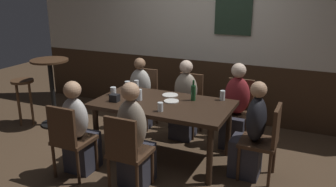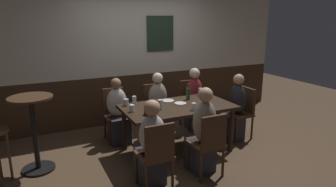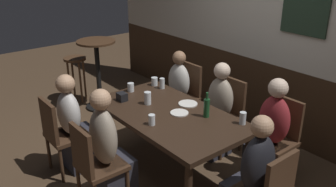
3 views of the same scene
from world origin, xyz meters
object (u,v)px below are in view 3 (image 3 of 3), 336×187
Objects in this scene: tumbler_short at (243,119)px; side_bar_table at (98,69)px; person_mid_near at (109,156)px; chair_left_far at (185,93)px; person_right_far at (269,140)px; bar_stool at (76,67)px; plate_white_small at (179,113)px; dining_table at (169,119)px; pint_glass_pale at (162,84)px; pint_glass_stout at (152,120)px; person_left_near at (75,130)px; plate_white_large at (188,104)px; chair_mid_near at (94,163)px; person_left_far at (176,98)px; beer_glass_half at (154,82)px; chair_left_near at (60,132)px; condiment_caddy at (122,97)px; beer_bottle_green at (207,107)px; chair_right_far at (279,135)px; pint_glass_amber at (148,99)px; person_mid_far at (217,117)px; chair_mid_far at (226,111)px; person_head_east at (251,185)px.

side_bar_table is (-2.67, -0.11, -0.18)m from tumbler_short.
chair_left_far is at bearing 114.83° from person_mid_near.
bar_stool is (-3.22, -0.59, 0.08)m from person_right_far.
person_mid_near reaches higher than plate_white_small.
dining_table is at bearing -2.96° from bar_stool.
pint_glass_stout is at bearing -43.91° from pint_glass_pale.
person_left_near reaches higher than plate_white_large.
person_left_far is at bearing 114.88° from chair_mid_near.
chair_mid_near is 1.45m from beer_glass_half.
person_left_far is at bearing -179.90° from person_right_far.
chair_left_near is 2.01m from bar_stool.
person_left_far is 5.28× the size of plate_white_large.
condiment_caddy is at bearing -89.00° from pint_glass_pale.
beer_bottle_green is 2.80m from bar_stool.
chair_right_far is 0.58m from tumbler_short.
pint_glass_stout is 0.57m from beer_bottle_green.
chair_left_far is 1.07m from pint_glass_amber.
chair_left_far is 6.88× the size of pint_glass_pale.
pint_glass_amber is 0.44m from plate_white_large.
condiment_caddy is (-0.67, 0.09, -0.00)m from pint_glass_stout.
beer_glass_half is at bearing -178.11° from tumbler_short.
beer_glass_half is 0.39× the size of beer_bottle_green.
side_bar_table is 1.46× the size of bar_stool.
beer_glass_half is at bearing 123.61° from person_mid_near.
person_mid_far reaches higher than person_left_far.
person_left_near reaches higher than bar_stool.
chair_left_near is 0.78× the size of person_mid_far.
chair_mid_far is at bearing 67.19° from chair_left_near.
person_left_far reaches higher than plate_white_small.
beer_bottle_green is (1.05, 1.11, 0.35)m from chair_left_near.
beer_bottle_green is at bearing -6.53° from beer_glass_half.
person_left_far is at bearing 166.75° from tumbler_short.
person_head_east is at bearing 16.80° from pint_glass_stout.
beer_bottle_green is at bearing -154.00° from tumbler_short.
tumbler_short reaches higher than plate_white_small.
beer_bottle_green is at bearing 26.76° from condiment_caddy.
person_mid_near is 0.80m from pint_glass_amber.
pint_glass_pale is (-0.57, 1.24, 0.30)m from chair_mid_near.
person_head_east is 1.01× the size of person_mid_far.
person_left_far reaches higher than chair_mid_far.
pint_glass_amber is 0.54× the size of beer_bottle_green.
chair_mid_near is 6.27× the size of pint_glass_amber.
pint_glass_amber is 1.28× the size of condiment_caddy.
side_bar_table reaches higher than plate_white_large.
chair_left_near reaches higher than plate_white_small.
chair_left_near is 1.76m from chair_left_far.
person_right_far reaches higher than person_left_near.
chair_mid_far is 8.00× the size of condiment_caddy.
chair_mid_near is 2.34m from side_bar_table.
side_bar_table reaches higher than dining_table.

